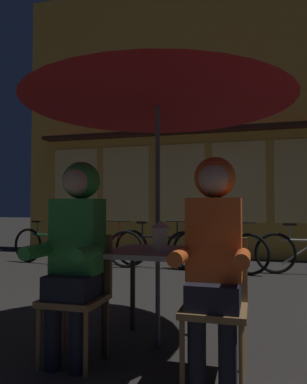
% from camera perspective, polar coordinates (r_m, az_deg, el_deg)
% --- Properties ---
extents(ground_plane, '(60.00, 60.00, 0.00)m').
position_cam_1_polar(ground_plane, '(3.05, 0.67, -22.94)').
color(ground_plane, '#2D2B28').
extents(cafe_table, '(0.72, 0.72, 0.74)m').
position_cam_1_polar(cafe_table, '(2.89, 0.67, -11.00)').
color(cafe_table, '#B2AD9E').
rests_on(cafe_table, ground_plane).
extents(patio_umbrella, '(2.10, 2.10, 2.31)m').
position_cam_1_polar(patio_umbrella, '(3.02, 0.65, 16.71)').
color(patio_umbrella, '#4C4C51').
rests_on(patio_umbrella, ground_plane).
extents(lantern, '(0.11, 0.11, 0.23)m').
position_cam_1_polar(lantern, '(2.77, 1.06, -6.72)').
color(lantern, white).
rests_on(lantern, cafe_table).
extents(chair_left, '(0.40, 0.40, 0.87)m').
position_cam_1_polar(chair_left, '(2.74, -11.48, -14.57)').
color(chair_left, olive).
rests_on(chair_left, ground_plane).
extents(chair_right, '(0.40, 0.40, 0.87)m').
position_cam_1_polar(chair_right, '(2.47, 9.60, -15.95)').
color(chair_right, olive).
rests_on(chair_right, ground_plane).
extents(person_left_hooded, '(0.45, 0.56, 1.40)m').
position_cam_1_polar(person_left_hooded, '(2.64, -11.98, -7.21)').
color(person_left_hooded, black).
rests_on(person_left_hooded, ground_plane).
extents(person_right_hooded, '(0.45, 0.56, 1.40)m').
position_cam_1_polar(person_right_hooded, '(2.36, 9.39, -7.81)').
color(person_right_hooded, black).
rests_on(person_right_hooded, ground_plane).
extents(shopfront_building, '(10.00, 0.93, 6.20)m').
position_cam_1_polar(shopfront_building, '(8.40, 13.11, 11.58)').
color(shopfront_building, gold).
rests_on(shopfront_building, ground_plane).
extents(bicycle_nearest, '(1.67, 0.28, 0.84)m').
position_cam_1_polar(bicycle_nearest, '(7.24, -15.97, -8.01)').
color(bicycle_nearest, black).
rests_on(bicycle_nearest, ground_plane).
extents(bicycle_second, '(1.68, 0.19, 0.84)m').
position_cam_1_polar(bicycle_second, '(6.71, -8.67, -8.53)').
color(bicycle_second, black).
rests_on(bicycle_second, ground_plane).
extents(bicycle_third, '(1.66, 0.33, 0.84)m').
position_cam_1_polar(bicycle_third, '(6.53, 0.48, -8.73)').
color(bicycle_third, black).
rests_on(bicycle_third, ground_plane).
extents(bicycle_fourth, '(1.64, 0.45, 0.84)m').
position_cam_1_polar(bicycle_fourth, '(6.20, 10.05, -9.03)').
color(bicycle_fourth, black).
rests_on(bicycle_fourth, ground_plane).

